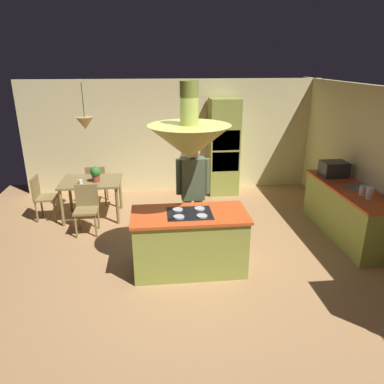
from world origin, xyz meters
The scene contains 18 objects.
ground centered at (0.00, 0.00, 0.00)m, with size 8.16×8.16×0.00m, color #AD7F51.
wall_back centered at (0.00, 3.45, 1.27)m, with size 6.80×0.10×2.55m, color beige.
wall_right centered at (3.25, 0.40, 1.27)m, with size 0.10×7.20×2.55m, color beige.
kitchen_island centered at (0.00, -0.20, 0.45)m, with size 1.66×0.82×0.92m.
counter_run_right centered at (2.84, 0.60, 0.46)m, with size 0.73×2.19×0.90m.
oven_tower centered at (1.10, 3.04, 1.08)m, with size 0.66×0.62×2.16m.
dining_table centered at (-1.70, 1.90, 0.66)m, with size 1.14×0.87×0.76m.
person_at_island centered at (0.12, 0.48, 1.01)m, with size 0.53×0.23×1.75m.
range_hood centered at (0.00, -0.20, 1.95)m, with size 1.10×1.10×1.00m.
pendant_light_over_table centered at (-1.70, 1.90, 1.86)m, with size 0.32×0.32×0.82m.
chair_facing_island centered at (-1.70, 1.24, 0.50)m, with size 0.40×0.40×0.87m.
chair_by_back_wall centered at (-1.70, 2.56, 0.50)m, with size 0.40×0.40×0.87m.
chair_at_corner centered at (-2.65, 1.90, 0.50)m, with size 0.40×0.40×0.87m.
potted_plant_on_table centered at (-1.58, 1.81, 0.93)m, with size 0.20×0.20×0.30m.
cup_on_table centered at (-1.85, 1.68, 0.81)m, with size 0.07×0.07×0.09m, color white.
canister_flour centered at (2.84, 0.06, 1.00)m, with size 0.11×0.11×0.20m, color silver.
canister_sugar centered at (2.84, 0.24, 0.98)m, with size 0.11×0.11×0.16m, color silver.
microwave_on_counter centered at (2.84, 1.25, 1.04)m, with size 0.46×0.36×0.28m, color #232326.
Camera 1 is at (-0.46, -4.89, 2.95)m, focal length 33.89 mm.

